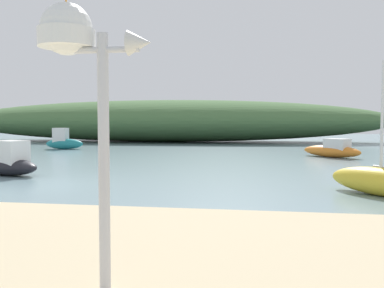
# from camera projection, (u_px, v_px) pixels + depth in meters

# --- Properties ---
(ground_plane) EXTENTS (120.00, 120.00, 0.00)m
(ground_plane) POSITION_uv_depth(u_px,v_px,m) (30.00, 186.00, 12.96)
(ground_plane) COLOR gray
(distant_hill) EXTENTS (45.85, 10.76, 4.24)m
(distant_hill) POSITION_uv_depth(u_px,v_px,m) (162.00, 121.00, 42.17)
(distant_hill) COLOR #476B3D
(distant_hill) RESTS_ON ground
(mast_structure) EXTENTS (1.22, 0.60, 3.07)m
(mast_structure) POSITION_uv_depth(u_px,v_px,m) (76.00, 50.00, 4.33)
(mast_structure) COLOR silver
(mast_structure) RESTS_ON beach_sand
(motorboat_mid_channel) EXTENTS (3.39, 2.13, 1.32)m
(motorboat_mid_channel) POSITION_uv_depth(u_px,v_px,m) (7.00, 162.00, 15.51)
(motorboat_mid_channel) COLOR black
(motorboat_mid_channel) RESTS_ON ground
(motorboat_off_point) EXTENTS (2.87, 0.87, 1.57)m
(motorboat_off_point) POSITION_uv_depth(u_px,v_px,m) (63.00, 141.00, 30.24)
(motorboat_off_point) COLOR teal
(motorboat_off_point) RESTS_ON ground
(sailboat_near_shore) EXTENTS (2.73, 2.91, 3.68)m
(sailboat_near_shore) POSITION_uv_depth(u_px,v_px,m) (381.00, 181.00, 11.21)
(sailboat_near_shore) COLOR gold
(sailboat_near_shore) RESTS_ON ground
(motorboat_centre_water) EXTENTS (3.36, 3.30, 1.07)m
(motorboat_centre_water) POSITION_uv_depth(u_px,v_px,m) (332.00, 150.00, 23.30)
(motorboat_centre_water) COLOR orange
(motorboat_centre_water) RESTS_ON ground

